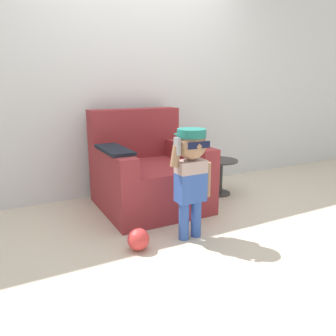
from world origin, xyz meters
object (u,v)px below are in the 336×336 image
(side_table, at_px, (220,173))
(toy_ball, at_px, (138,239))
(person_child, at_px, (191,167))
(armchair, at_px, (147,173))

(side_table, bearing_deg, toy_ball, -149.32)
(side_table, height_order, toy_ball, side_table)
(person_child, distance_m, side_table, 1.23)
(armchair, bearing_deg, side_table, -3.41)
(toy_ball, bearing_deg, armchair, 61.39)
(side_table, distance_m, toy_ball, 1.56)
(armchair, relative_size, side_table, 2.49)
(armchair, distance_m, side_table, 0.88)
(toy_ball, bearing_deg, side_table, 30.68)
(armchair, relative_size, person_child, 1.12)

